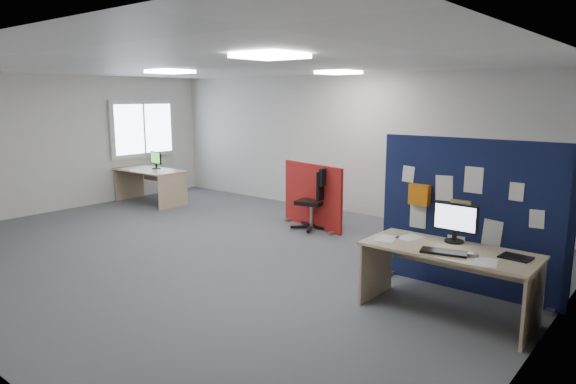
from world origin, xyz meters
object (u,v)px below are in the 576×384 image
Objects in this scene: navy_divider at (468,216)px; office_chair at (317,195)px; main_desk at (450,263)px; second_desk at (151,177)px; monitor_second at (156,159)px; red_divider at (312,196)px; monitor_main at (455,221)px.

navy_divider is 3.26m from office_chair.
main_desk is at bearing -41.35° from office_chair.
navy_divider is 7.20m from second_desk.
second_desk is 3.92× the size of monitor_second.
navy_divider is 1.49× the size of red_divider.
red_divider is at bearing 7.30° from second_desk.
monitor_second is at bearing 172.68° from navy_divider.
navy_divider reaches higher than second_desk.
main_desk is 7.43m from second_desk.
navy_divider is at bearing 97.33° from monitor_main.
navy_divider is 2.05× the size of office_chair.
red_divider is 3.58× the size of monitor_second.
red_divider is (-3.26, 1.87, -0.42)m from monitor_main.
monitor_main is (-0.05, 0.22, 0.41)m from main_desk.
main_desk is 3.71m from office_chair.
main_desk is 3.59× the size of monitor_main.
monitor_second is (-7.23, 1.70, 0.38)m from main_desk.
monitor_main is at bearing -16.32° from red_divider.
monitor_second is at bearing 166.76° from main_desk.
second_desk is 1.50× the size of office_chair.
monitor_second is at bearing 174.84° from office_chair.
navy_divider is at bearing -8.64° from red_divider.
navy_divider is 0.58m from monitor_main.
monitor_main is 0.30× the size of second_desk.
office_chair is at bearing 12.89° from monitor_second.
monitor_main is at bearing 103.55° from main_desk.
red_divider is at bearing 151.18° from monitor_main.
main_desk is at bearing -18.71° from red_divider.
navy_divider is at bearing 98.39° from main_desk.
second_desk is (-7.14, 0.80, -0.35)m from navy_divider.
navy_divider reaches higher than monitor_main.
second_desk is at bearing 173.64° from navy_divider.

